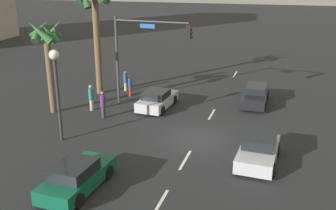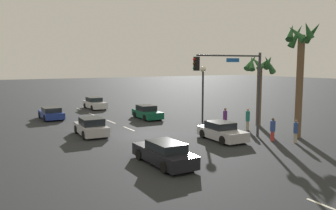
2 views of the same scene
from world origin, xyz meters
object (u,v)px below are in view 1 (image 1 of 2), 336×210
(car_5, at_px, (256,95))
(pedestrian_0, at_px, (91,97))
(car_3, at_px, (77,177))
(streetlamp, at_px, (56,77))
(pedestrian_3, at_px, (130,85))
(car_0, at_px, (259,150))
(palm_tree_0, at_px, (47,43))
(car_4, at_px, (157,100))
(pedestrian_1, at_px, (103,104))
(traffic_signal, at_px, (141,46))
(palm_tree_1, at_px, (95,18))
(pedestrian_2, at_px, (125,80))

(car_5, xyz_separation_m, pedestrian_0, (-5.04, 11.00, 0.37))
(car_3, relative_size, streetlamp, 0.79)
(car_5, relative_size, pedestrian_3, 2.79)
(car_0, relative_size, palm_tree_0, 0.64)
(car_4, relative_size, car_5, 0.89)
(car_0, bearing_deg, pedestrian_0, 68.76)
(pedestrian_0, bearing_deg, palm_tree_0, 115.44)
(car_4, bearing_deg, pedestrian_3, 54.95)
(car_0, relative_size, streetlamp, 0.78)
(car_0, xyz_separation_m, pedestrian_1, (3.51, 10.50, 0.34))
(streetlamp, distance_m, pedestrian_1, 5.03)
(car_5, relative_size, pedestrian_0, 2.53)
(car_4, xyz_separation_m, pedestrian_1, (-3.00, 2.81, 0.37))
(pedestrian_1, bearing_deg, streetlamp, 170.84)
(traffic_signal, bearing_deg, car_4, -101.62)
(palm_tree_0, bearing_deg, car_0, -103.75)
(car_5, bearing_deg, palm_tree_1, 95.28)
(car_5, relative_size, streetlamp, 0.88)
(pedestrian_2, relative_size, palm_tree_0, 0.25)
(pedestrian_2, bearing_deg, pedestrian_0, 175.59)
(pedestrian_1, bearing_deg, car_5, -56.92)
(car_4, height_order, streetlamp, streetlamp)
(car_0, bearing_deg, car_3, 124.52)
(car_0, height_order, pedestrian_2, pedestrian_2)
(car_5, xyz_separation_m, palm_tree_1, (-1.14, 12.37, 5.40))
(pedestrian_0, distance_m, palm_tree_1, 6.52)
(pedestrian_3, height_order, palm_tree_1, palm_tree_1)
(car_4, bearing_deg, palm_tree_0, 114.06)
(car_4, distance_m, pedestrian_3, 3.65)
(pedestrian_0, bearing_deg, car_4, -66.72)
(car_5, height_order, palm_tree_0, palm_tree_0)
(pedestrian_1, xyz_separation_m, palm_tree_1, (5.06, 2.85, 5.03))
(palm_tree_0, bearing_deg, palm_tree_1, -11.49)
(pedestrian_2, bearing_deg, car_3, -164.98)
(pedestrian_2, distance_m, pedestrian_3, 1.57)
(pedestrian_0, distance_m, palm_tree_0, 4.68)
(car_5, xyz_separation_m, streetlamp, (-10.31, 10.18, 3.19))
(car_4, xyz_separation_m, pedestrian_3, (2.09, 2.98, 0.26))
(streetlamp, relative_size, pedestrian_1, 2.87)
(palm_tree_0, bearing_deg, pedestrian_3, -36.12)
(pedestrian_0, relative_size, palm_tree_0, 0.28)
(car_0, relative_size, palm_tree_1, 0.48)
(traffic_signal, height_order, pedestrian_1, traffic_signal)
(pedestrian_1, relative_size, pedestrian_3, 1.10)
(car_3, relative_size, palm_tree_0, 0.65)
(car_4, distance_m, pedestrian_2, 5.16)
(palm_tree_0, height_order, palm_tree_1, palm_tree_1)
(palm_tree_1, bearing_deg, traffic_signal, -112.10)
(palm_tree_1, bearing_deg, pedestrian_3, -89.14)
(car_4, bearing_deg, car_5, -64.50)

